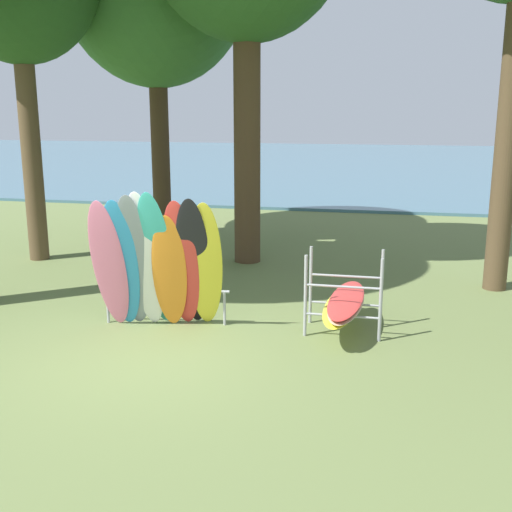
# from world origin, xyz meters

# --- Properties ---
(ground_plane) EXTENTS (80.00, 80.00, 0.00)m
(ground_plane) POSITION_xyz_m (0.00, 0.00, 0.00)
(ground_plane) COLOR olive
(lake_water) EXTENTS (80.00, 36.00, 0.10)m
(lake_water) POSITION_xyz_m (0.00, 30.65, 0.05)
(lake_water) COLOR #477084
(lake_water) RESTS_ON ground
(leaning_board_pile) EXTENTS (2.05, 1.16, 2.21)m
(leaning_board_pile) POSITION_xyz_m (-0.13, 0.94, 1.05)
(leaning_board_pile) COLOR pink
(leaning_board_pile) RESTS_ON ground
(board_storage_rack) EXTENTS (1.15, 2.12, 1.25)m
(board_storage_rack) POSITION_xyz_m (2.67, 1.48, 0.47)
(board_storage_rack) COLOR #9EA0A5
(board_storage_rack) RESTS_ON ground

